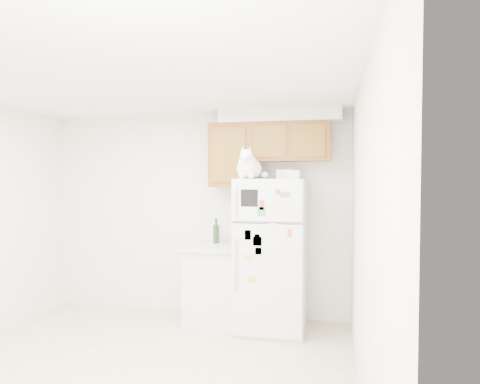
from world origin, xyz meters
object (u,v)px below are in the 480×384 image
(refrigerator, at_px, (271,254))
(bottle_amber, at_px, (216,230))
(storage_box_back, at_px, (286,174))
(storage_box_front, at_px, (293,175))
(bottle_green, at_px, (216,231))
(cat, at_px, (249,167))
(base_counter, at_px, (214,283))

(refrigerator, distance_m, bottle_amber, 0.79)
(bottle_amber, bearing_deg, storage_box_back, -14.48)
(storage_box_back, bearing_deg, refrigerator, -158.16)
(storage_box_back, relative_size, storage_box_front, 1.20)
(bottle_green, bearing_deg, cat, -41.76)
(base_counter, height_order, bottle_amber, bottle_amber)
(cat, distance_m, storage_box_front, 0.51)
(cat, bearing_deg, bottle_green, 138.24)
(refrigerator, xyz_separation_m, storage_box_back, (0.15, 0.03, 0.90))
(refrigerator, distance_m, bottle_green, 0.77)
(refrigerator, xyz_separation_m, base_counter, (-0.69, 0.07, -0.39))
(storage_box_front, bearing_deg, refrigerator, 176.38)
(storage_box_back, distance_m, storage_box_front, 0.11)
(storage_box_front, bearing_deg, base_counter, 177.23)
(storage_box_back, relative_size, bottle_amber, 0.61)
(refrigerator, height_order, bottle_amber, refrigerator)
(base_counter, xyz_separation_m, storage_box_back, (0.84, -0.04, 1.29))
(storage_box_back, bearing_deg, cat, -134.98)
(refrigerator, height_order, cat, cat)
(storage_box_front, bearing_deg, storage_box_back, 148.22)
(base_counter, xyz_separation_m, cat, (0.47, -0.30, 1.36))
(cat, relative_size, bottle_green, 1.65)
(refrigerator, relative_size, bottle_green, 5.81)
(storage_box_front, height_order, bottle_green, storage_box_front)
(cat, bearing_deg, storage_box_back, 35.49)
(storage_box_front, distance_m, bottle_green, 1.19)
(refrigerator, relative_size, storage_box_back, 9.44)
(storage_box_front, xyz_separation_m, bottle_amber, (-0.96, 0.29, -0.68))
(refrigerator, relative_size, cat, 3.52)
(cat, xyz_separation_m, storage_box_back, (0.37, 0.26, -0.08))
(base_counter, height_order, storage_box_back, storage_box_back)
(bottle_green, bearing_deg, base_counter, -83.56)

